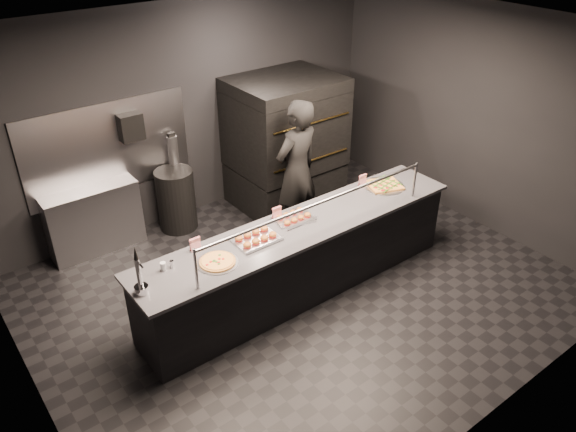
# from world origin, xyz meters

# --- Properties ---
(room) EXTENTS (6.04, 6.00, 3.00)m
(room) POSITION_xyz_m (-0.02, 0.05, 1.50)
(room) COLOR black
(room) RESTS_ON ground
(service_counter) EXTENTS (4.10, 0.78, 1.37)m
(service_counter) POSITION_xyz_m (0.00, -0.00, 0.46)
(service_counter) COLOR black
(service_counter) RESTS_ON ground
(pizza_oven) EXTENTS (1.50, 1.23, 1.91)m
(pizza_oven) POSITION_xyz_m (1.20, 1.90, 0.97)
(pizza_oven) COLOR black
(pizza_oven) RESTS_ON ground
(prep_shelf) EXTENTS (1.20, 0.35, 0.90)m
(prep_shelf) POSITION_xyz_m (-1.60, 2.32, 0.45)
(prep_shelf) COLOR #99999E
(prep_shelf) RESTS_ON ground
(towel_dispenser) EXTENTS (0.30, 0.20, 0.35)m
(towel_dispenser) POSITION_xyz_m (-0.90, 2.39, 1.55)
(towel_dispenser) COLOR black
(towel_dispenser) RESTS_ON room
(fire_extinguisher) EXTENTS (0.14, 0.14, 0.51)m
(fire_extinguisher) POSITION_xyz_m (-0.35, 2.40, 1.06)
(fire_extinguisher) COLOR #B2B2B7
(fire_extinguisher) RESTS_ON room
(beer_tap) EXTENTS (0.13, 0.19, 0.52)m
(beer_tap) POSITION_xyz_m (-1.95, -0.04, 1.07)
(beer_tap) COLOR silver
(beer_tap) RESTS_ON service_counter
(round_pizza) EXTENTS (0.42, 0.42, 0.03)m
(round_pizza) POSITION_xyz_m (-1.14, -0.06, 0.94)
(round_pizza) COLOR silver
(round_pizza) RESTS_ON service_counter
(slider_tray_a) EXTENTS (0.48, 0.36, 0.08)m
(slider_tray_a) POSITION_xyz_m (-0.59, 0.06, 0.95)
(slider_tray_a) COLOR silver
(slider_tray_a) RESTS_ON service_counter
(slider_tray_b) EXTENTS (0.49, 0.41, 0.07)m
(slider_tray_b) POSITION_xyz_m (-0.00, 0.15, 0.95)
(slider_tray_b) COLOR silver
(slider_tray_b) RESTS_ON service_counter
(square_pizza) EXTENTS (0.52, 0.52, 0.05)m
(square_pizza) POSITION_xyz_m (1.40, 0.09, 0.94)
(square_pizza) COLOR silver
(square_pizza) RESTS_ON service_counter
(condiment_jar) EXTENTS (0.14, 0.06, 0.09)m
(condiment_jar) POSITION_xyz_m (-1.60, 0.16, 0.96)
(condiment_jar) COLOR silver
(condiment_jar) RESTS_ON service_counter
(tent_cards) EXTENTS (2.52, 0.04, 0.15)m
(tent_cards) POSITION_xyz_m (-0.04, 0.28, 1.00)
(tent_cards) COLOR white
(tent_cards) RESTS_ON service_counter
(trash_bin) EXTENTS (0.53, 0.53, 0.88)m
(trash_bin) POSITION_xyz_m (-0.48, 2.18, 0.44)
(trash_bin) COLOR black
(trash_bin) RESTS_ON ground
(worker) EXTENTS (0.77, 0.57, 1.95)m
(worker) POSITION_xyz_m (0.72, 1.01, 0.97)
(worker) COLOR black
(worker) RESTS_ON ground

